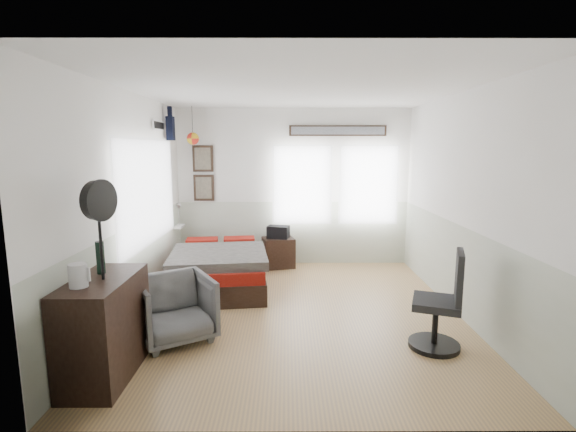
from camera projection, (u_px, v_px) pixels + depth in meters
name	position (u px, v px, depth m)	size (l,w,h in m)	color
ground_plane	(296.00, 312.00, 5.24)	(4.00, 4.50, 0.01)	#9D7953
room_shell	(290.00, 182.00, 5.16)	(4.02, 4.52, 2.71)	silver
wall_decor	(227.00, 144.00, 6.83)	(3.55, 1.32, 1.44)	black
bed	(219.00, 269.00, 6.11)	(1.48, 1.95, 0.58)	black
dresser	(105.00, 327.00, 3.71)	(0.48, 1.00, 0.90)	black
armchair	(175.00, 308.00, 4.42)	(0.74, 0.76, 0.69)	#515151
nightstand	(278.00, 252.00, 7.16)	(0.51, 0.41, 0.51)	black
task_chair	(442.00, 309.00, 4.21)	(0.58, 0.58, 1.03)	black
kettle	(78.00, 275.00, 3.40)	(0.17, 0.15, 0.20)	silver
bottle	(100.00, 258.00, 3.77)	(0.07, 0.07, 0.30)	black
stand_fan	(99.00, 202.00, 3.51)	(0.19, 0.35, 0.87)	black
black_bag	(278.00, 232.00, 7.10)	(0.36, 0.23, 0.21)	black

